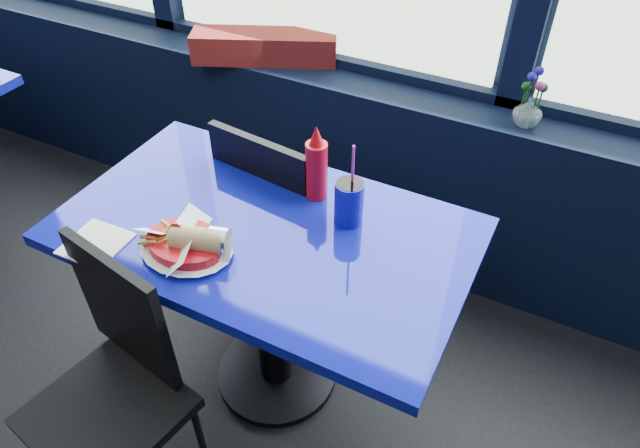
{
  "coord_description": "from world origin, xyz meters",
  "views": [
    {
      "loc": [
        1.01,
        0.97,
        1.85
      ],
      "look_at": [
        0.49,
        1.98,
        0.85
      ],
      "focal_mm": 32.0,
      "sensor_mm": 36.0,
      "label": 1
    }
  ],
  "objects_px": {
    "chair_near_back": "(277,210)",
    "food_basket": "(187,243)",
    "near_table": "(268,270)",
    "flower_vase": "(529,108)",
    "planter_box": "(264,47)",
    "chair_near_front": "(115,375)",
    "ketchup_bottle": "(317,166)",
    "soda_cup": "(349,201)"
  },
  "relations": [
    {
      "from": "chair_near_back",
      "to": "food_basket",
      "type": "relative_size",
      "value": 3.42
    },
    {
      "from": "near_table",
      "to": "flower_vase",
      "type": "distance_m",
      "value": 1.04
    },
    {
      "from": "chair_near_back",
      "to": "planter_box",
      "type": "bearing_deg",
      "value": -49.85
    },
    {
      "from": "chair_near_front",
      "to": "food_basket",
      "type": "xyz_separation_m",
      "value": [
        0.08,
        0.29,
        0.3
      ]
    },
    {
      "from": "chair_near_back",
      "to": "flower_vase",
      "type": "bearing_deg",
      "value": -138.57
    },
    {
      "from": "food_basket",
      "to": "ketchup_bottle",
      "type": "bearing_deg",
      "value": 70.49
    },
    {
      "from": "soda_cup",
      "to": "chair_near_back",
      "type": "bearing_deg",
      "value": 153.14
    },
    {
      "from": "chair_near_front",
      "to": "chair_near_back",
      "type": "relative_size",
      "value": 0.95
    },
    {
      "from": "chair_near_front",
      "to": "chair_near_back",
      "type": "xyz_separation_m",
      "value": [
        0.06,
        0.8,
        0.02
      ]
    },
    {
      "from": "planter_box",
      "to": "soda_cup",
      "type": "relative_size",
      "value": 2.04
    },
    {
      "from": "near_table",
      "to": "chair_near_back",
      "type": "xyz_separation_m",
      "value": [
        -0.16,
        0.32,
        -0.06
      ]
    },
    {
      "from": "chair_near_front",
      "to": "food_basket",
      "type": "height_order",
      "value": "chair_near_front"
    },
    {
      "from": "chair_near_front",
      "to": "soda_cup",
      "type": "relative_size",
      "value": 2.94
    },
    {
      "from": "planter_box",
      "to": "soda_cup",
      "type": "xyz_separation_m",
      "value": [
        0.71,
        -0.71,
        -0.04
      ]
    },
    {
      "from": "near_table",
      "to": "ketchup_bottle",
      "type": "bearing_deg",
      "value": 71.4
    },
    {
      "from": "planter_box",
      "to": "soda_cup",
      "type": "bearing_deg",
      "value": -68.75
    },
    {
      "from": "chair_near_back",
      "to": "planter_box",
      "type": "distance_m",
      "value": 0.72
    },
    {
      "from": "chair_near_front",
      "to": "chair_near_back",
      "type": "distance_m",
      "value": 0.8
    },
    {
      "from": "food_basket",
      "to": "ketchup_bottle",
      "type": "relative_size",
      "value": 1.04
    },
    {
      "from": "food_basket",
      "to": "soda_cup",
      "type": "height_order",
      "value": "soda_cup"
    },
    {
      "from": "flower_vase",
      "to": "soda_cup",
      "type": "xyz_separation_m",
      "value": [
        -0.35,
        -0.69,
        -0.04
      ]
    },
    {
      "from": "soda_cup",
      "to": "flower_vase",
      "type": "bearing_deg",
      "value": 62.72
    },
    {
      "from": "near_table",
      "to": "ketchup_bottle",
      "type": "relative_size",
      "value": 4.83
    },
    {
      "from": "chair_near_back",
      "to": "flower_vase",
      "type": "xyz_separation_m",
      "value": [
        0.72,
        0.5,
        0.36
      ]
    },
    {
      "from": "flower_vase",
      "to": "ketchup_bottle",
      "type": "xyz_separation_m",
      "value": [
        -0.49,
        -0.63,
        -0.0
      ]
    },
    {
      "from": "flower_vase",
      "to": "food_basket",
      "type": "height_order",
      "value": "flower_vase"
    },
    {
      "from": "ketchup_bottle",
      "to": "food_basket",
      "type": "bearing_deg",
      "value": -117.53
    },
    {
      "from": "chair_near_front",
      "to": "chair_near_back",
      "type": "bearing_deg",
      "value": 96.41
    },
    {
      "from": "chair_near_front",
      "to": "chair_near_back",
      "type": "height_order",
      "value": "chair_near_back"
    },
    {
      "from": "chair_near_back",
      "to": "soda_cup",
      "type": "xyz_separation_m",
      "value": [
        0.36,
        -0.18,
        0.31
      ]
    },
    {
      "from": "chair_near_front",
      "to": "planter_box",
      "type": "bearing_deg",
      "value": 112.87
    },
    {
      "from": "chair_near_front",
      "to": "flower_vase",
      "type": "bearing_deg",
      "value": 69.72
    },
    {
      "from": "food_basket",
      "to": "soda_cup",
      "type": "xyz_separation_m",
      "value": [
        0.34,
        0.32,
        0.04
      ]
    },
    {
      "from": "planter_box",
      "to": "ketchup_bottle",
      "type": "height_order",
      "value": "ketchup_bottle"
    },
    {
      "from": "chair_near_back",
      "to": "ketchup_bottle",
      "type": "distance_m",
      "value": 0.44
    },
    {
      "from": "soda_cup",
      "to": "ketchup_bottle",
      "type": "bearing_deg",
      "value": 155.77
    },
    {
      "from": "flower_vase",
      "to": "food_basket",
      "type": "relative_size",
      "value": 0.81
    },
    {
      "from": "near_table",
      "to": "soda_cup",
      "type": "xyz_separation_m",
      "value": [
        0.2,
        0.14,
        0.25
      ]
    },
    {
      "from": "chair_near_back",
      "to": "soda_cup",
      "type": "height_order",
      "value": "soda_cup"
    },
    {
      "from": "chair_near_back",
      "to": "flower_vase",
      "type": "distance_m",
      "value": 0.95
    },
    {
      "from": "flower_vase",
      "to": "soda_cup",
      "type": "height_order",
      "value": "soda_cup"
    },
    {
      "from": "chair_near_back",
      "to": "ketchup_bottle",
      "type": "height_order",
      "value": "ketchup_bottle"
    }
  ]
}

